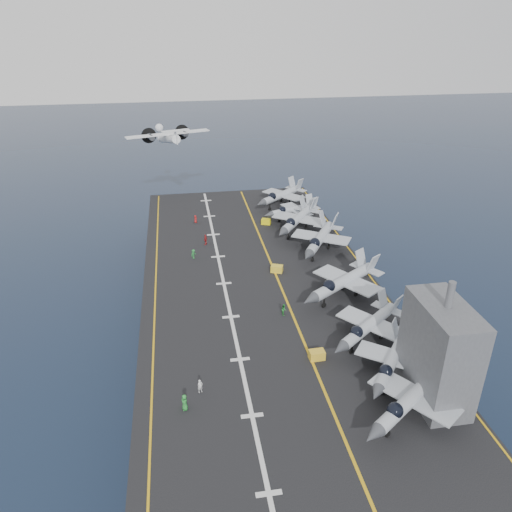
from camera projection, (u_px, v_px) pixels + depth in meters
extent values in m
plane|color=#142135|center=(260.00, 333.00, 86.96)|extent=(500.00, 500.00, 0.00)
cube|color=#56595E|center=(260.00, 308.00, 84.74)|extent=(36.00, 90.00, 10.00)
cube|color=black|center=(260.00, 282.00, 82.44)|extent=(38.00, 92.00, 0.40)
cube|color=gold|center=(278.00, 279.00, 82.78)|extent=(0.35, 90.00, 0.02)
cube|color=silver|center=(224.00, 283.00, 81.47)|extent=(0.50, 90.00, 0.02)
cube|color=gold|center=(155.00, 289.00, 79.88)|extent=(0.25, 90.00, 0.02)
cube|color=gold|center=(367.00, 272.00, 85.02)|extent=(0.25, 90.00, 0.02)
imported|color=#268C33|center=(185.00, 402.00, 55.41)|extent=(0.99, 1.32, 2.01)
imported|color=silver|center=(200.00, 386.00, 57.98)|extent=(1.21, 1.00, 1.74)
imported|color=#238937|center=(194.00, 254.00, 89.37)|extent=(1.23, 1.23, 1.74)
imported|color=#A52021|center=(206.00, 240.00, 94.60)|extent=(1.27, 1.47, 2.05)
imported|color=#B21919|center=(195.00, 219.00, 104.48)|extent=(0.95, 1.15, 1.64)
imported|color=#268C33|center=(284.00, 309.00, 72.85)|extent=(0.77, 1.10, 1.75)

